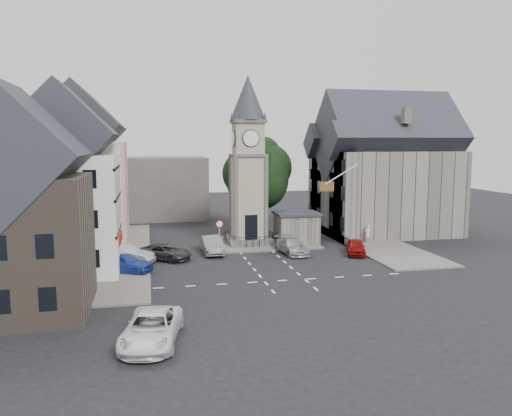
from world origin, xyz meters
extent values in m
plane|color=black|center=(0.00, 0.00, 0.00)|extent=(120.00, 120.00, 0.00)
cube|color=#595651|center=(-12.50, 6.00, 0.07)|extent=(6.00, 30.00, 0.14)
cube|color=#595651|center=(12.00, 8.00, 0.07)|extent=(6.00, 26.00, 0.14)
cube|color=#595651|center=(1.50, 8.00, 0.08)|extent=(10.00, 8.00, 0.16)
cube|color=silver|center=(0.00, -5.50, 0.01)|extent=(20.00, 8.00, 0.01)
cube|color=#4C4944|center=(0.00, 8.00, 0.35)|extent=(4.20, 4.20, 0.70)
torus|color=black|center=(0.00, 8.00, 1.08)|extent=(4.86, 4.86, 0.06)
cube|color=gray|center=(0.00, 8.00, 4.70)|extent=(3.00, 3.00, 8.00)
cube|color=black|center=(0.00, 6.55, 1.90)|extent=(1.20, 0.25, 2.40)
cube|color=#4C4944|center=(0.00, 8.00, 8.70)|extent=(3.30, 3.30, 0.25)
cube|color=gray|center=(0.00, 8.00, 10.30)|extent=(2.70, 2.70, 3.20)
cylinder|color=white|center=(0.00, 6.60, 10.30)|extent=(1.50, 0.12, 1.50)
cube|color=#4C4944|center=(0.00, 8.00, 11.90)|extent=(3.10, 3.10, 0.30)
cone|color=#21232A|center=(0.00, 8.00, 14.15)|extent=(3.40, 3.40, 4.20)
cube|color=#55544E|center=(4.80, 7.50, 1.40)|extent=(4.00, 3.00, 2.80)
cube|color=#21232A|center=(4.80, 7.50, 2.95)|extent=(4.30, 3.30, 0.25)
cylinder|color=black|center=(2.00, 13.00, 2.20)|extent=(0.70, 0.70, 4.40)
cylinder|color=black|center=(-3.20, 5.50, 1.25)|extent=(0.10, 0.10, 2.50)
cone|color=#A50C0C|center=(-3.20, 5.40, 2.50)|extent=(0.70, 0.06, 0.70)
cone|color=white|center=(-3.20, 5.38, 2.50)|extent=(0.54, 0.04, 0.54)
cube|color=#D99597|center=(-15.50, 16.00, 5.00)|extent=(7.50, 7.00, 10.00)
cube|color=#EAE5C4|center=(-15.50, 8.00, 5.00)|extent=(7.50, 7.00, 10.00)
cube|color=silver|center=(-15.50, 0.00, 4.50)|extent=(7.50, 7.00, 9.00)
cube|color=#4E453B|center=(-17.00, -9.00, 4.00)|extent=(8.00, 7.00, 8.00)
cube|color=#4C4944|center=(-12.00, 28.00, 4.00)|extent=(20.00, 10.00, 8.00)
cube|color=#55544E|center=(16.00, 11.00, 4.50)|extent=(14.00, 10.00, 9.00)
cube|color=#55544E|center=(9.80, 7.50, 4.50)|extent=(1.60, 4.40, 9.00)
cube|color=#55544E|center=(9.80, 14.50, 4.50)|extent=(1.60, 4.40, 9.00)
cube|color=#55544E|center=(9.20, 10.00, 0.45)|extent=(0.40, 16.00, 0.90)
cylinder|color=white|center=(8.00, 4.00, 7.00)|extent=(3.17, 0.10, 1.89)
plane|color=#B21414|center=(6.60, 4.00, 5.90)|extent=(1.40, 0.00, 1.40)
imported|color=navy|center=(-11.50, -0.86, 0.78)|extent=(4.90, 3.60, 1.55)
imported|color=#B2B4BB|center=(-11.50, 1.98, 0.79)|extent=(5.04, 3.55, 1.58)
imported|color=#2B2B2D|center=(-8.28, 2.91, 0.66)|extent=(5.16, 4.52, 1.32)
imported|color=gray|center=(-4.07, 4.50, 0.78)|extent=(1.84, 4.77, 1.55)
imported|color=#A9ACB1|center=(2.97, 2.90, 0.68)|extent=(2.44, 4.91, 1.37)
imported|color=maroon|center=(8.50, 1.42, 0.67)|extent=(2.82, 4.22, 1.34)
imported|color=silver|center=(-9.50, -15.10, 0.77)|extent=(3.56, 5.95, 1.55)
imported|color=beige|center=(11.50, 5.54, 0.95)|extent=(0.80, 0.63, 1.91)
camera|label=1|loc=(-9.45, -39.33, 9.88)|focal=35.00mm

